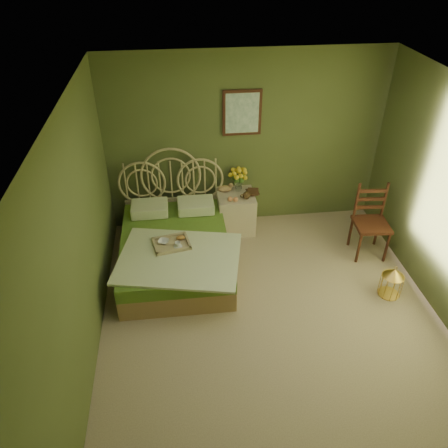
{
  "coord_description": "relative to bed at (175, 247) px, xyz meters",
  "views": [
    {
      "loc": [
        -0.99,
        -3.48,
        3.89
      ],
      "look_at": [
        -0.46,
        1.0,
        0.77
      ],
      "focal_mm": 35.0,
      "sensor_mm": 36.0,
      "label": 1
    }
  ],
  "objects": [
    {
      "name": "chair",
      "position": [
        2.69,
        0.01,
        0.28
      ],
      "size": [
        0.48,
        0.48,
        1.03
      ],
      "rotation": [
        0.0,
        0.0,
        -0.07
      ],
      "color": "#37190F",
      "rests_on": "floor"
    },
    {
      "name": "cereal_bowl",
      "position": [
        -0.14,
        -0.17,
        0.24
      ],
      "size": [
        0.17,
        0.17,
        0.03
      ],
      "primitive_type": "imported",
      "rotation": [
        0.0,
        0.0,
        -0.3
      ],
      "color": "white",
      "rests_on": "bed"
    },
    {
      "name": "birdcage",
      "position": [
        2.66,
        -0.92,
        -0.09
      ],
      "size": [
        0.27,
        0.27,
        0.41
      ],
      "rotation": [
        0.0,
        0.0,
        -0.29
      ],
      "color": "gold",
      "rests_on": "floor"
    },
    {
      "name": "floor",
      "position": [
        1.1,
        -1.23,
        -0.29
      ],
      "size": [
        4.5,
        4.5,
        0.0
      ],
      "primitive_type": "plane",
      "color": "tan",
      "rests_on": "ground"
    },
    {
      "name": "nightstand",
      "position": [
        0.94,
        0.76,
        0.07
      ],
      "size": [
        0.54,
        0.54,
        1.03
      ],
      "color": "beige",
      "rests_on": "floor"
    },
    {
      "name": "book_upper",
      "position": [
        1.11,
        0.77,
        0.34
      ],
      "size": [
        0.19,
        0.24,
        0.02
      ],
      "primitive_type": "imported",
      "rotation": [
        0.0,
        0.0,
        -0.17
      ],
      "color": "#472819",
      "rests_on": "nightstand"
    },
    {
      "name": "wall_back",
      "position": [
        1.1,
        1.02,
        1.01
      ],
      "size": [
        4.0,
        0.0,
        4.0
      ],
      "primitive_type": "plane",
      "rotation": [
        1.57,
        0.0,
        0.0
      ],
      "color": "#566233",
      "rests_on": "floor"
    },
    {
      "name": "wall_left",
      "position": [
        -0.9,
        -1.23,
        1.01
      ],
      "size": [
        0.0,
        4.5,
        4.5
      ],
      "primitive_type": "plane",
      "rotation": [
        1.57,
        0.0,
        1.57
      ],
      "color": "#566233",
      "rests_on": "floor"
    },
    {
      "name": "book_lower",
      "position": [
        1.11,
        0.77,
        0.32
      ],
      "size": [
        0.19,
        0.23,
        0.02
      ],
      "primitive_type": "imported",
      "rotation": [
        0.0,
        0.0,
        0.22
      ],
      "color": "#381E0F",
      "rests_on": "nightstand"
    },
    {
      "name": "coffee_cup",
      "position": [
        0.04,
        -0.28,
        0.25
      ],
      "size": [
        0.1,
        0.1,
        0.07
      ],
      "primitive_type": "imported",
      "rotation": [
        0.0,
        0.0,
        0.31
      ],
      "color": "white",
      "rests_on": "bed"
    },
    {
      "name": "wall_art",
      "position": [
        1.03,
        1.0,
        1.46
      ],
      "size": [
        0.54,
        0.04,
        0.64
      ],
      "color": "#37190F",
      "rests_on": "wall_back"
    },
    {
      "name": "ceiling",
      "position": [
        1.1,
        -1.23,
        2.31
      ],
      "size": [
        4.5,
        4.5,
        0.0
      ],
      "primitive_type": "plane",
      "rotation": [
        3.14,
        0.0,
        0.0
      ],
      "color": "silver",
      "rests_on": "wall_back"
    },
    {
      "name": "bed",
      "position": [
        0.0,
        0.0,
        0.0
      ],
      "size": [
        1.68,
        2.12,
        1.31
      ],
      "color": "#A57652",
      "rests_on": "floor"
    }
  ]
}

